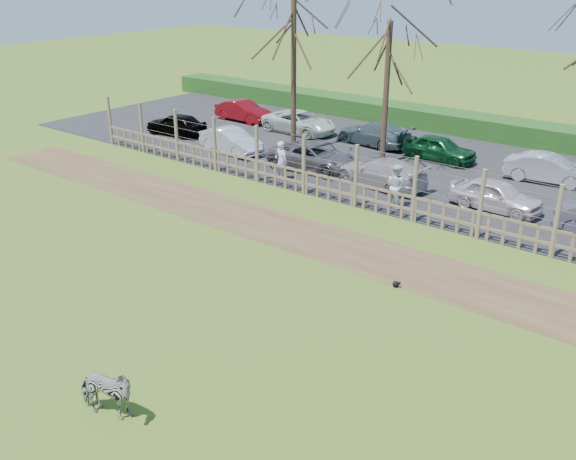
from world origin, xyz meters
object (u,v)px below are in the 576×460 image
Objects in this scene: car_0 at (176,124)px; car_8 at (299,122)px; zebra at (106,393)px; visitor_a at (281,161)px; car_2 at (314,157)px; car_7 at (243,111)px; car_10 at (439,148)px; tree_left at (294,37)px; car_9 at (374,134)px; tree_mid at (388,59)px; crow at (396,284)px; car_1 at (231,141)px; car_3 at (381,172)px; car_11 at (549,169)px; car_4 at (496,195)px; visitor_b at (396,186)px.

car_0 is 6.76m from car_8.
visitor_a is at bearing 6.72° from zebra.
car_7 is at bearing 55.83° from car_2.
car_10 is (4.10, 6.92, -0.26)m from visitor_a.
car_9 is at bearing 57.15° from tree_left.
tree_mid is (4.50, 1.00, -0.75)m from tree_left.
zebra is (9.18, -18.29, -5.01)m from tree_left.
car_8 is at bearing 122.91° from tree_left.
car_1 reaches higher than crow.
car_10 is at bearing -175.65° from car_3.
crow is at bearing 172.28° from car_11.
crow is at bearing -176.12° from car_4.
car_0 and car_7 have the same top height.
car_10 is 5.13m from car_11.
visitor_a is at bearing -55.50° from car_3.
car_0 is at bearing -85.21° from car_3.
car_3 and car_8 have the same top height.
tree_mid is at bearing -5.19° from zebra.
car_11 is at bearing -88.28° from car_10.
car_4 is at bearing 90.85° from crow.
visitor_b is 15.23m from car_0.
tree_left reaches higher than car_10.
car_3 is 0.96× the size of car_8.
visitor_a is at bearing 68.11° from car_0.
car_0 is (-16.40, 17.15, 0.03)m from zebra.
car_3 is at bearing -143.41° from visitor_a.
car_0 and car_8 have the same top height.
tree_left is 6.40m from visitor_a.
car_4 is at bearing -156.53° from visitor_a.
car_8 is 8.53m from car_10.
car_11 is at bearing 88.27° from crow.
car_3 is 7.29m from car_11.
visitor_a is at bearing -115.85° from tree_mid.
tree_left reaches higher than car_8.
visitor_b is 0.42× the size of car_3.
tree_left reaches higher than car_1.
crow is 0.06× the size of car_2.
car_9 is (-0.06, 5.38, 0.00)m from car_2.
crow is (8.86, -5.68, -0.80)m from visitor_a.
car_7 is (-9.01, 5.27, 0.00)m from car_2.
car_3 is (-1.76, 1.88, -0.26)m from visitor_b.
tree_mid reaches higher than car_9.
car_4 is at bearing -93.17° from car_2.
car_0 is 0.85× the size of car_3.
car_8 is 1.19× the size of car_11.
visitor_a is at bearing 169.19° from car_2.
car_4 and car_7 have the same top height.
zebra is at bearing -169.78° from car_10.
car_11 is (13.65, -0.28, 0.00)m from car_8.
car_10 is (8.78, 5.08, 0.00)m from car_1.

